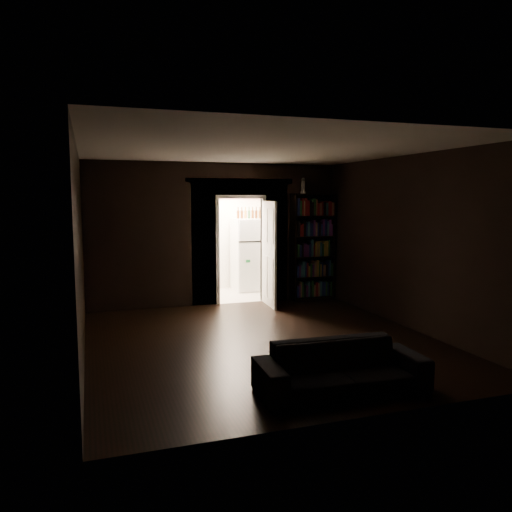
{
  "coord_description": "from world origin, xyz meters",
  "views": [
    {
      "loc": [
        -2.39,
        -6.78,
        2.11
      ],
      "look_at": [
        0.2,
        0.9,
        1.17
      ],
      "focal_mm": 35.0,
      "sensor_mm": 36.0,
      "label": 1
    }
  ],
  "objects": [
    {
      "name": "figurine",
      "position": [
        1.75,
        2.53,
        2.36
      ],
      "size": [
        0.12,
        0.12,
        0.32
      ],
      "primitive_type": "cube",
      "rotation": [
        0.0,
        0.0,
        -0.11
      ],
      "color": "silver",
      "rests_on": "bookshelf"
    },
    {
      "name": "bottles",
      "position": [
        1.06,
        3.96,
        1.78
      ],
      "size": [
        0.65,
        0.16,
        0.26
      ],
      "primitive_type": "cube",
      "rotation": [
        0.0,
        0.0,
        -0.13
      ],
      "color": "black",
      "rests_on": "refrigerator"
    },
    {
      "name": "kitchen_alcove",
      "position": [
        0.5,
        3.87,
        1.21
      ],
      "size": [
        2.2,
        1.8,
        2.6
      ],
      "color": "beige",
      "rests_on": "ground"
    },
    {
      "name": "room_walls",
      "position": [
        -0.01,
        1.07,
        1.68
      ],
      "size": [
        5.02,
        5.61,
        2.84
      ],
      "color": "black",
      "rests_on": "ground"
    },
    {
      "name": "door",
      "position": [
        0.94,
        2.31,
        1.02
      ],
      "size": [
        0.1,
        0.85,
        2.05
      ],
      "primitive_type": "cube",
      "rotation": [
        0.0,
        0.0,
        1.51
      ],
      "color": "white",
      "rests_on": "ground"
    },
    {
      "name": "bookshelf",
      "position": [
        2.0,
        2.59,
        1.1
      ],
      "size": [
        0.93,
        0.42,
        2.2
      ],
      "primitive_type": "cube",
      "rotation": [
        0.0,
        0.0,
        -0.11
      ],
      "color": "black",
      "rests_on": "ground"
    },
    {
      "name": "ground",
      "position": [
        0.0,
        0.0,
        0.0
      ],
      "size": [
        5.5,
        5.5,
        0.0
      ],
      "primitive_type": "plane",
      "color": "black",
      "rests_on": "ground"
    },
    {
      "name": "sofa",
      "position": [
        0.17,
        -2.1,
        0.36
      ],
      "size": [
        1.89,
        0.88,
        0.71
      ],
      "primitive_type": "imported",
      "rotation": [
        0.0,
        0.0,
        -0.04
      ],
      "color": "black",
      "rests_on": "ground"
    },
    {
      "name": "refrigerator",
      "position": [
        1.1,
        4.03,
        0.82
      ],
      "size": [
        0.75,
        0.69,
        1.65
      ],
      "primitive_type": "cube",
      "rotation": [
        0.0,
        0.0,
        0.02
      ],
      "color": "white",
      "rests_on": "ground"
    }
  ]
}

